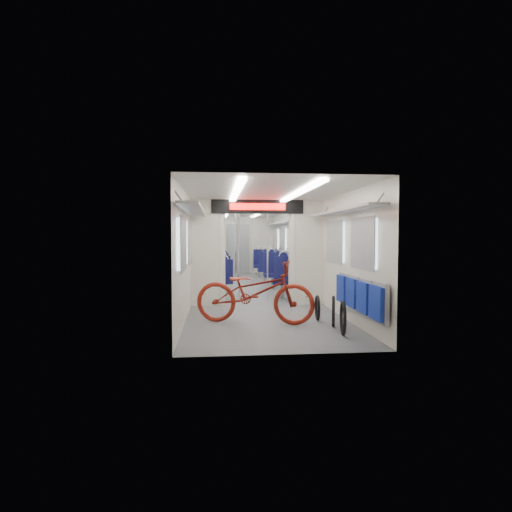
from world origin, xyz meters
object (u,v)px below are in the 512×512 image
Objects in this scene: bike_hoop_b at (333,313)px; stanchion_near_left at (239,251)px; seat_bay_near_right at (286,272)px; seat_bay_far_right at (269,263)px; bicycle at (254,292)px; bike_hoop_c at (317,309)px; stanchion_far_left at (236,248)px; stanchion_far_right at (253,248)px; flip_bench at (359,295)px; seat_bay_far_left at (215,264)px; seat_bay_near_left at (215,274)px; stanchion_near_right at (268,252)px; bike_hoop_a at (343,319)px.

stanchion_near_left is at bearing 113.66° from bike_hoop_b.
seat_bay_near_right is 3.64m from seat_bay_far_right.
bicycle is 1.21m from bike_hoop_c.
stanchion_far_left is 1.00× the size of stanchion_far_right.
flip_bench is 0.95× the size of seat_bay_near_right.
seat_bay_near_right is 1.03× the size of seat_bay_far_right.
seat_bay_far_right is (1.87, -0.23, 0.04)m from seat_bay_far_left.
seat_bay_near_left is 0.84× the size of stanchion_near_right.
seat_bay_far_left is at bearing 90.00° from seat_bay_near_left.
stanchion_far_right is at bearing 91.37° from stanchion_near_right.
bike_hoop_a is 0.23× the size of stanchion_near_left.
seat_bay_near_left is at bearing 114.71° from bike_hoop_b.
seat_bay_near_left is at bearing -90.00° from seat_bay_far_left.
stanchion_near_right reaches higher than bike_hoop_b.
seat_bay_far_right is at bearing 90.83° from bike_hoop_b.
flip_bench is 3.66m from stanchion_near_right.
seat_bay_far_right is at bearing -7.04° from seat_bay_far_left.
stanchion_near_left is (-1.41, 3.22, 0.92)m from bike_hoop_b.
bike_hoop_b is at bearing -66.34° from stanchion_near_left.
seat_bay_near_left is at bearing -117.99° from seat_bay_far_right.
bike_hoop_b is at bearing 129.01° from flip_bench.
bike_hoop_a is 4.81m from seat_bay_near_right.
stanchion_near_right is at bearing -78.91° from stanchion_far_left.
stanchion_near_left is 2.98m from stanchion_far_left.
stanchion_near_left is at bearing 115.47° from bike_hoop_c.
bike_hoop_c is at bearing -90.40° from seat_bay_near_right.
stanchion_far_right is (-0.79, 6.83, 0.91)m from bike_hoop_a.
bicycle is 2.89m from stanchion_near_left.
seat_bay_far_right is (-0.09, 8.45, 0.32)m from bike_hoop_a.
stanchion_far_left is at bearing 101.09° from stanchion_near_right.
bike_hoop_b is 1.14× the size of bike_hoop_c.
stanchion_far_left is (-1.21, 5.65, 0.95)m from bike_hoop_c.
bike_hoop_a is at bearing -70.13° from stanchion_near_left.
stanchion_near_left and stanchion_far_right have the same top height.
stanchion_near_right is (-1.04, 3.46, 0.57)m from flip_bench.
stanchion_near_right is 3.13m from stanchion_far_right.
bicycle is at bearing -84.82° from seat_bay_far_left.
bike_hoop_a is 0.24× the size of seat_bay_near_right.
bike_hoop_a is 0.62m from bike_hoop_b.
seat_bay_far_left is at bearing 104.06° from stanchion_near_right.
seat_bay_far_right is at bearing 92.92° from flip_bench.
bike_hoop_b is 4.75m from seat_bay_near_left.
bike_hoop_c is (-0.44, 0.93, -0.38)m from flip_bench.
seat_bay_far_left is 0.84× the size of stanchion_far_left.
bike_hoop_a reaches higher than bike_hoop_b.
stanchion_far_left reaches higher than seat_bay_far_left.
stanchion_near_left is (-1.39, 3.84, 0.91)m from bike_hoop_a.
stanchion_far_right reaches higher than bike_hoop_c.
seat_bay_far_left is at bearing 21.60° from bicycle.
stanchion_near_right is at bearing 103.28° from bike_hoop_c.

